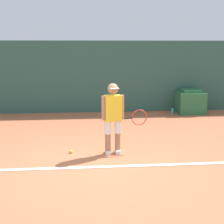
{
  "coord_description": "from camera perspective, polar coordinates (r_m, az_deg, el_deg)",
  "views": [
    {
      "loc": [
        -0.17,
        -5.58,
        2.3
      ],
      "look_at": [
        0.38,
        0.91,
        0.86
      ],
      "focal_mm": 50.0,
      "sensor_mm": 36.0,
      "label": 1
    }
  ],
  "objects": [
    {
      "name": "covered_chair",
      "position": [
        10.77,
        14.13,
        1.8
      ],
      "size": [
        0.89,
        0.72,
        0.81
      ],
      "color": "#28663D",
      "rests_on": "ground_plane"
    },
    {
      "name": "water_bottle",
      "position": [
        10.52,
        10.98,
        0.18
      ],
      "size": [
        0.07,
        0.07,
        0.23
      ],
      "color": "#33ADD6",
      "rests_on": "ground_plane"
    },
    {
      "name": "court_baseline",
      "position": [
        6.0,
        -2.89,
        -10.04
      ],
      "size": [
        21.6,
        0.1,
        0.01
      ],
      "color": "white",
      "rests_on": "ground_plane"
    },
    {
      "name": "back_wall",
      "position": [
        10.53,
        -3.92,
        6.39
      ],
      "size": [
        24.0,
        0.1,
        2.39
      ],
      "color": "#2D564C",
      "rests_on": "ground_plane"
    },
    {
      "name": "tennis_player",
      "position": [
        6.48,
        0.3,
        -0.68
      ],
      "size": [
        0.99,
        0.33,
        1.5
      ],
      "rotation": [
        0.0,
        0.0,
        0.2
      ],
      "color": "#A37556",
      "rests_on": "ground_plane"
    },
    {
      "name": "tennis_ball",
      "position": [
        6.78,
        -7.5,
        -7.18
      ],
      "size": [
        0.07,
        0.07,
        0.07
      ],
      "color": "#D1E533",
      "rests_on": "ground_plane"
    },
    {
      "name": "ground_plane",
      "position": [
        6.03,
        -2.9,
        -9.97
      ],
      "size": [
        24.0,
        24.0,
        0.0
      ],
      "primitive_type": "plane",
      "color": "#B76642"
    }
  ]
}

